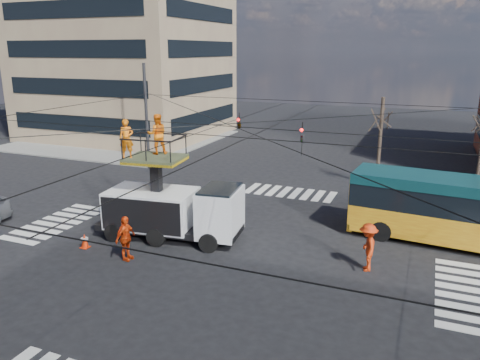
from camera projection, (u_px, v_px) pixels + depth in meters
name	position (u px, v px, depth m)	size (l,w,h in m)	color
ground	(228.00, 252.00, 21.37)	(120.00, 120.00, 0.00)	black
sidewalk_nw	(123.00, 140.00, 47.75)	(18.00, 18.00, 0.12)	slate
crosswalks	(228.00, 252.00, 21.37)	(22.40, 22.40, 0.02)	silver
overhead_network	(229.00, 159.00, 20.61)	(24.24, 24.24, 8.00)	#2D2D30
tree_a	(382.00, 118.00, 30.32)	(2.00, 2.00, 6.00)	#382B21
utility_truck	(172.00, 199.00, 22.51)	(7.24, 3.36, 5.99)	black
city_bus	(473.00, 212.00, 21.52)	(11.15, 3.56, 3.20)	orange
traffic_cone	(85.00, 241.00, 21.78)	(0.36, 0.36, 0.69)	#FF320A
worker_ground	(125.00, 238.00, 20.35)	(1.18, 0.49, 2.01)	#EC420E
flagger	(368.00, 247.00, 19.39)	(1.33, 0.76, 2.06)	red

